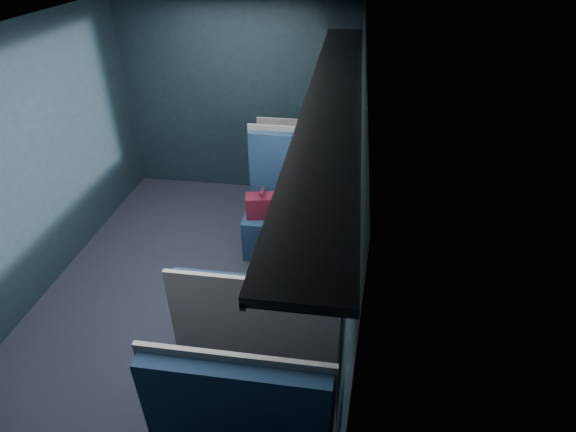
# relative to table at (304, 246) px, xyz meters

# --- Properties ---
(ground) EXTENTS (2.80, 4.20, 0.01)m
(ground) POSITION_rel_table_xyz_m (-1.03, 0.00, -0.67)
(ground) COLOR black
(room_shell) EXTENTS (3.00, 4.40, 2.40)m
(room_shell) POSITION_rel_table_xyz_m (-1.01, 0.00, 0.81)
(room_shell) COLOR black
(room_shell) RESTS_ON ground
(table) EXTENTS (0.62, 1.00, 0.74)m
(table) POSITION_rel_table_xyz_m (0.00, 0.00, 0.00)
(table) COLOR #54565E
(table) RESTS_ON ground
(seat_bay_near) EXTENTS (1.04, 0.62, 1.26)m
(seat_bay_near) POSITION_rel_table_xyz_m (-0.20, 0.87, -0.24)
(seat_bay_near) COLOR black
(seat_bay_near) RESTS_ON ground
(seat_bay_far) EXTENTS (1.04, 0.62, 1.26)m
(seat_bay_far) POSITION_rel_table_xyz_m (-0.18, -0.87, -0.25)
(seat_bay_far) COLOR black
(seat_bay_far) RESTS_ON ground
(seat_row_front) EXTENTS (1.04, 0.51, 1.16)m
(seat_row_front) POSITION_rel_table_xyz_m (-0.18, 1.80, -0.25)
(seat_row_front) COLOR black
(seat_row_front) RESTS_ON ground
(man) EXTENTS (0.53, 0.56, 1.32)m
(man) POSITION_rel_table_xyz_m (0.07, 0.70, 0.06)
(man) COLOR black
(man) RESTS_ON ground
(woman) EXTENTS (0.53, 0.56, 1.32)m
(woman) POSITION_rel_table_xyz_m (0.07, -0.71, 0.06)
(woman) COLOR black
(woman) RESTS_ON ground
(papers) EXTENTS (0.61, 0.78, 0.01)m
(papers) POSITION_rel_table_xyz_m (-0.06, -0.02, 0.08)
(papers) COLOR white
(papers) RESTS_ON table
(laptop) EXTENTS (0.23, 0.30, 0.21)m
(laptop) POSITION_rel_table_xyz_m (0.23, -0.02, 0.13)
(laptop) COLOR silver
(laptop) RESTS_ON table
(bottle_small) EXTENTS (0.07, 0.07, 0.24)m
(bottle_small) POSITION_rel_table_xyz_m (0.30, 0.26, 0.18)
(bottle_small) COLOR silver
(bottle_small) RESTS_ON table
(cup) EXTENTS (0.07, 0.07, 0.09)m
(cup) POSITION_rel_table_xyz_m (0.21, 0.30, 0.12)
(cup) COLOR white
(cup) RESTS_ON table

